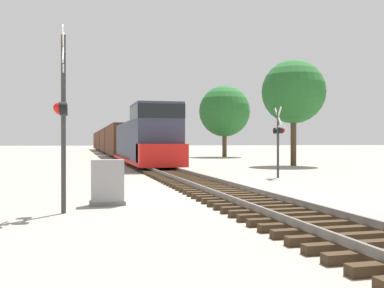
# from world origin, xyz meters

# --- Properties ---
(ground_plane) EXTENTS (400.00, 400.00, 0.00)m
(ground_plane) POSITION_xyz_m (0.00, 0.00, 0.00)
(ground_plane) COLOR gray
(rail_track_bed) EXTENTS (2.60, 160.00, 0.31)m
(rail_track_bed) POSITION_xyz_m (0.00, -0.00, 0.14)
(rail_track_bed) COLOR #382819
(rail_track_bed) RESTS_ON ground
(freight_train) EXTENTS (2.87, 84.78, 4.18)m
(freight_train) POSITION_xyz_m (0.00, 53.31, 1.93)
(freight_train) COLOR #33384C
(freight_train) RESTS_ON ground
(crossing_signal_near) EXTENTS (0.32, 1.00, 4.61)m
(crossing_signal_near) POSITION_xyz_m (-5.12, -2.29, 2.53)
(crossing_signal_near) COLOR #333333
(crossing_signal_near) RESTS_ON ground
(crossing_signal_far) EXTENTS (0.39, 1.01, 3.50)m
(crossing_signal_far) POSITION_xyz_m (4.86, 6.56, 2.13)
(crossing_signal_far) COLOR #333333
(crossing_signal_far) RESTS_ON ground
(relay_cabinet) EXTENTS (0.99, 0.51, 1.28)m
(relay_cabinet) POSITION_xyz_m (-3.95, -1.10, 0.63)
(relay_cabinet) COLOR slate
(relay_cabinet) RESTS_ON ground
(tree_far_right) EXTENTS (4.73, 4.73, 7.88)m
(tree_far_right) POSITION_xyz_m (10.77, 16.60, 5.49)
(tree_far_right) COLOR #473521
(tree_far_right) RESTS_ON ground
(tree_mid_background) EXTENTS (5.99, 5.99, 8.39)m
(tree_mid_background) POSITION_xyz_m (11.90, 36.30, 5.38)
(tree_mid_background) COLOR brown
(tree_mid_background) RESTS_ON ground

